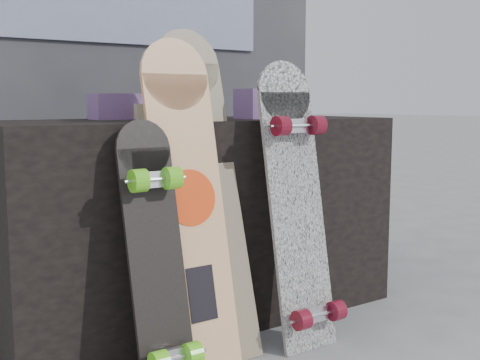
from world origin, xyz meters
TOP-DOWN VIEW (x-y plane):
  - ground at (0.00, 0.00)m, footprint 60.00×60.00m
  - vendor_table at (0.00, 0.50)m, footprint 1.60×0.60m
  - booth at (0.00, 1.35)m, footprint 2.40×0.22m
  - merch_box_purple at (-0.28, 0.65)m, footprint 0.18×0.12m
  - merch_box_small at (0.24, 0.42)m, footprint 0.14×0.14m
  - merch_box_flat at (-0.12, 0.61)m, footprint 0.22×0.10m
  - longboard_geisha at (-0.24, 0.14)m, footprint 0.25×0.25m
  - longboard_celtic at (-0.15, 0.19)m, footprint 0.25×0.33m
  - longboard_cascadia at (0.15, 0.05)m, footprint 0.23×0.27m
  - skateboard_dark at (-0.40, 0.05)m, footprint 0.18×0.26m

SIDE VIEW (x-z plane):
  - ground at x=0.00m, z-range 0.00..0.00m
  - vendor_table at x=0.00m, z-range 0.00..0.80m
  - skateboard_dark at x=-0.40m, z-range 0.01..0.82m
  - longboard_cascadia at x=0.15m, z-range 0.01..1.03m
  - longboard_geisha at x=-0.24m, z-range 0.03..1.11m
  - longboard_celtic at x=-0.15m, z-range 0.03..1.16m
  - merch_box_flat at x=-0.12m, z-range 0.80..0.86m
  - merch_box_purple at x=-0.28m, z-range 0.80..0.90m
  - merch_box_small at x=0.24m, z-range 0.80..0.92m
  - booth at x=0.00m, z-range 0.00..2.20m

